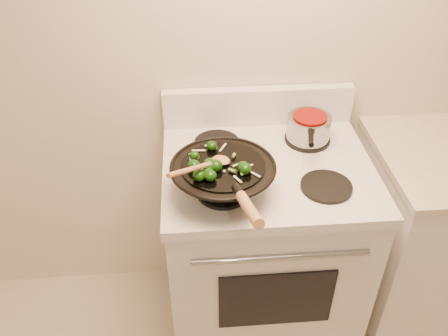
{
  "coord_description": "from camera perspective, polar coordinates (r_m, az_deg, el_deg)",
  "views": [
    {
      "loc": [
        -0.43,
        -0.22,
        1.96
      ],
      "look_at": [
        -0.33,
        1.04,
        1.01
      ],
      "focal_mm": 38.0,
      "sensor_mm": 36.0,
      "label": 1
    }
  ],
  "objects": [
    {
      "name": "wok",
      "position": [
        1.58,
        -0.09,
        -1.11
      ],
      "size": [
        0.35,
        0.58,
        0.23
      ],
      "color": "black",
      "rests_on": "stove"
    },
    {
      "name": "stirfry",
      "position": [
        1.52,
        -1.23,
        0.22
      ],
      "size": [
        0.23,
        0.22,
        0.04
      ],
      "color": "black",
      "rests_on": "wok"
    },
    {
      "name": "saucepan",
      "position": [
        1.88,
        10.16,
        4.86
      ],
      "size": [
        0.17,
        0.27,
        0.1
      ],
      "color": "gray",
      "rests_on": "stove"
    },
    {
      "name": "counter_unit",
      "position": [
        2.36,
        25.28,
        -7.36
      ],
      "size": [
        0.78,
        0.62,
        0.91
      ],
      "color": "white",
      "rests_on": "ground"
    },
    {
      "name": "wooden_spoon",
      "position": [
        1.5,
        -2.03,
        0.44
      ],
      "size": [
        0.21,
        0.24,
        0.11
      ],
      "color": "#AD7644",
      "rests_on": "wok"
    },
    {
      "name": "stove",
      "position": [
        2.06,
        4.62,
        -9.66
      ],
      "size": [
        0.78,
        0.67,
        1.08
      ],
      "color": "white",
      "rests_on": "ground"
    }
  ]
}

